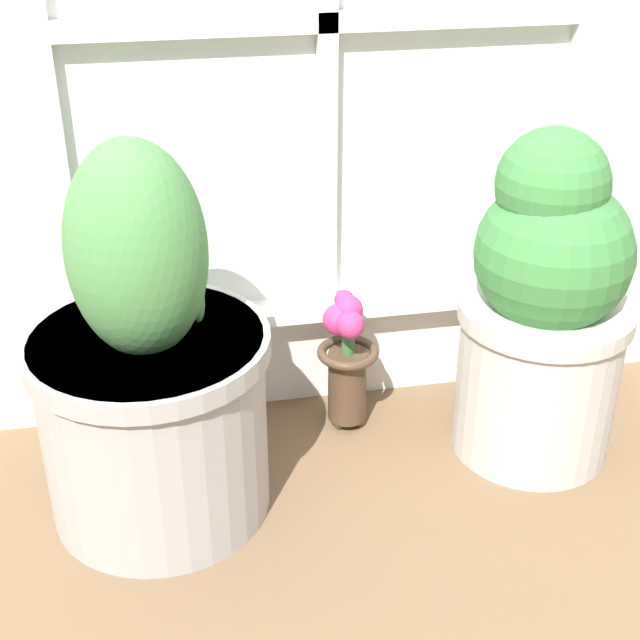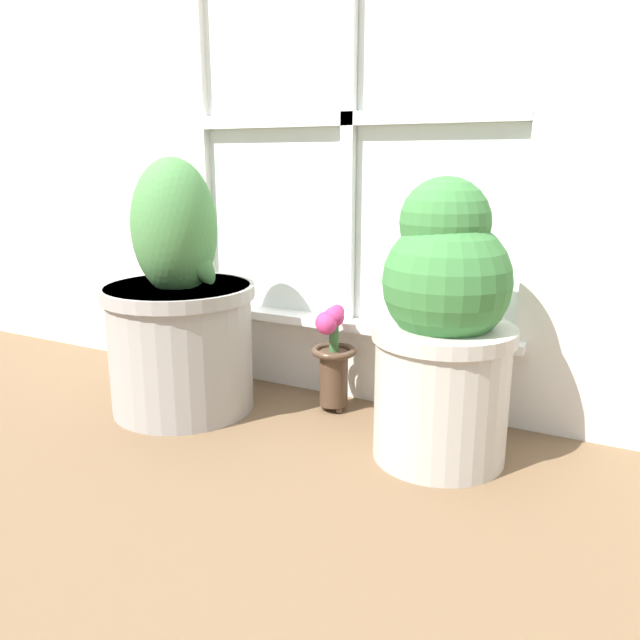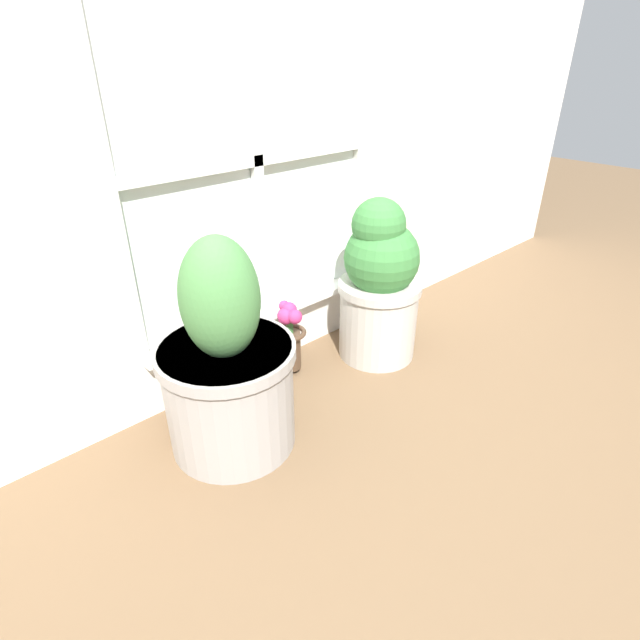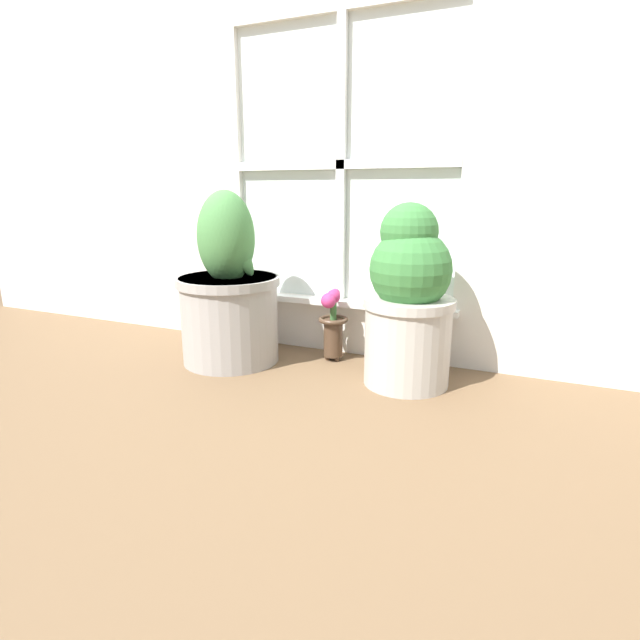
% 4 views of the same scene
% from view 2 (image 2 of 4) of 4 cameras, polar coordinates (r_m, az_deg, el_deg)
% --- Properties ---
extents(ground_plane, '(10.00, 10.00, 0.00)m').
position_cam_2_polar(ground_plane, '(1.45, -6.91, -13.54)').
color(ground_plane, brown).
extents(potted_plant_left, '(0.41, 0.41, 0.69)m').
position_cam_2_polar(potted_plant_left, '(1.73, -12.72, 0.43)').
color(potted_plant_left, '#9E9993').
rests_on(potted_plant_left, ground_plane).
extents(potted_plant_right, '(0.32, 0.32, 0.64)m').
position_cam_2_polar(potted_plant_right, '(1.42, 11.22, -0.88)').
color(potted_plant_right, '#B7B2A8').
rests_on(potted_plant_right, ground_plane).
extents(flower_vase, '(0.12, 0.12, 0.30)m').
position_cam_2_polar(flower_vase, '(1.70, 1.14, -3.12)').
color(flower_vase, '#473323').
rests_on(flower_vase, ground_plane).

